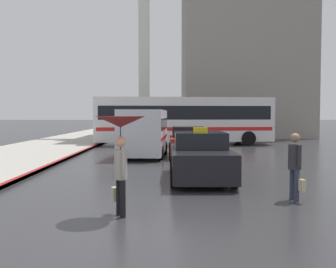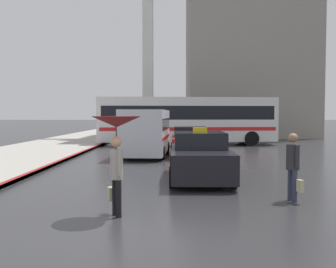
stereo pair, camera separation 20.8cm
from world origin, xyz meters
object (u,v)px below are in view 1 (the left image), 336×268
sedan_red (188,143)px  monument_cross (144,16)px  ambulance_van (144,131)px  pedestrian_man (295,162)px  pedestrian_with_umbrella (120,136)px  traffic_light (5,18)px  taxi (200,158)px  city_bus (184,119)px

sedan_red → monument_cross: size_ratio=0.22×
ambulance_van → pedestrian_man: 10.98m
pedestrian_with_umbrella → traffic_light: 4.51m
ambulance_van → monument_cross: bearing=-83.6°
pedestrian_man → ambulance_van: bearing=-167.7°
traffic_light → pedestrian_with_umbrella: bearing=-31.5°
taxi → traffic_light: bearing=28.1°
pedestrian_with_umbrella → pedestrian_man: (3.98, 1.43, -0.71)m
pedestrian_man → city_bus: bearing=176.1°
sedan_red → traffic_light: 11.49m
taxi → monument_cross: 24.43m
sedan_red → monument_cross: bearing=-78.4°
pedestrian_man → taxi: bearing=-157.4°
city_bus → pedestrian_man: city_bus is taller
ambulance_van → monument_cross: size_ratio=0.27×
ambulance_van → traffic_light: traffic_light is taller
city_bus → pedestrian_man: 17.64m
sedan_red → city_bus: bearing=-90.4°
pedestrian_man → traffic_light: 7.84m
city_bus → pedestrian_with_umbrella: (-2.02, -18.94, -0.15)m
pedestrian_man → traffic_light: (-7.01, 0.42, 3.49)m
traffic_light → sedan_red: bearing=62.7°
city_bus → pedestrian_with_umbrella: size_ratio=5.99×
traffic_light → taxi: bearing=28.1°
pedestrian_man → monument_cross: size_ratio=0.09×
sedan_red → traffic_light: size_ratio=0.65×
sedan_red → pedestrian_with_umbrella: (-1.96, -11.51, 0.96)m
taxi → pedestrian_with_umbrella: 5.03m
taxi → traffic_light: size_ratio=0.67×
sedan_red → traffic_light: (-4.99, -9.66, 3.73)m
taxi → city_bus: 14.45m
ambulance_van → pedestrian_with_umbrella: 11.57m
pedestrian_with_umbrella → city_bus: bearing=-32.3°
ambulance_van → city_bus: size_ratio=0.42×
monument_cross → pedestrian_man: bearing=-78.5°
pedestrian_man → traffic_light: size_ratio=0.25×
pedestrian_with_umbrella → taxi: bearing=-49.8°
taxi → monument_cross: size_ratio=0.23×
city_bus → monument_cross: bearing=-163.2°
taxi → traffic_light: traffic_light is taller
pedestrian_man → monument_cross: (-5.12, 25.21, 9.67)m
city_bus → ambulance_van: bearing=-22.4°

